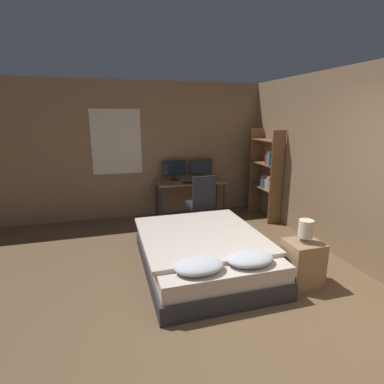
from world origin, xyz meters
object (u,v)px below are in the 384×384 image
(bed, at_px, (203,252))
(bookshelf, at_px, (268,172))
(office_chair, at_px, (201,207))
(nightstand, at_px, (302,263))
(bedside_lamp, at_px, (306,229))
(desk, at_px, (190,186))
(keyboard, at_px, (193,183))
(monitor_left, at_px, (174,169))
(monitor_right, at_px, (201,168))
(computer_mouse, at_px, (207,181))

(bed, bearing_deg, bookshelf, 40.83)
(office_chair, bearing_deg, nightstand, -73.97)
(bedside_lamp, distance_m, desk, 2.95)
(keyboard, relative_size, bookshelf, 0.23)
(bed, bearing_deg, bedside_lamp, -34.09)
(monitor_left, relative_size, office_chair, 0.48)
(nightstand, distance_m, monitor_right, 3.17)
(bed, height_order, bedside_lamp, bedside_lamp)
(nightstand, bearing_deg, bookshelf, 70.44)
(keyboard, bearing_deg, office_chair, -90.50)
(bedside_lamp, relative_size, monitor_left, 0.57)
(monitor_left, relative_size, keyboard, 1.22)
(computer_mouse, relative_size, bookshelf, 0.04)
(nightstand, bearing_deg, bed, 145.91)
(computer_mouse, height_order, bookshelf, bookshelf)
(bedside_lamp, relative_size, keyboard, 0.69)
(bedside_lamp, relative_size, office_chair, 0.27)
(desk, distance_m, office_chair, 0.79)
(monitor_right, bearing_deg, desk, -145.94)
(bed, distance_m, nightstand, 1.27)
(bed, distance_m, bookshelf, 2.59)
(monitor_right, distance_m, computer_mouse, 0.44)
(nightstand, height_order, monitor_right, monitor_right)
(bed, xyz_separation_m, keyboard, (0.44, 1.99, 0.52))
(bed, relative_size, monitor_left, 4.23)
(bedside_lamp, height_order, bookshelf, bookshelf)
(bookshelf, bearing_deg, office_chair, -171.92)
(nightstand, height_order, bedside_lamp, bedside_lamp)
(desk, xyz_separation_m, bookshelf, (1.44, -0.55, 0.31))
(monitor_right, bearing_deg, bedside_lamp, -84.01)
(bed, distance_m, bedside_lamp, 1.36)
(office_chair, bearing_deg, bookshelf, 8.08)
(desk, relative_size, monitor_right, 2.86)
(keyboard, bearing_deg, bookshelf, -13.95)
(bedside_lamp, height_order, monitor_right, monitor_right)
(monitor_right, height_order, office_chair, monitor_right)
(monitor_right, height_order, bookshelf, bookshelf)
(monitor_left, height_order, bookshelf, bookshelf)
(monitor_left, bearing_deg, bedside_lamp, -73.82)
(bed, bearing_deg, monitor_left, 86.17)
(monitor_right, xyz_separation_m, keyboard, (-0.29, -0.38, -0.22))
(nightstand, xyz_separation_m, bedside_lamp, (-0.00, 0.00, 0.45))
(monitor_left, relative_size, monitor_right, 1.00)
(bedside_lamp, height_order, office_chair, office_chair)
(bed, distance_m, monitor_left, 2.49)
(bedside_lamp, bearing_deg, monitor_left, 106.18)
(nightstand, relative_size, computer_mouse, 8.08)
(nightstand, relative_size, monitor_left, 1.15)
(bed, height_order, office_chair, office_chair)
(monitor_left, distance_m, keyboard, 0.53)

